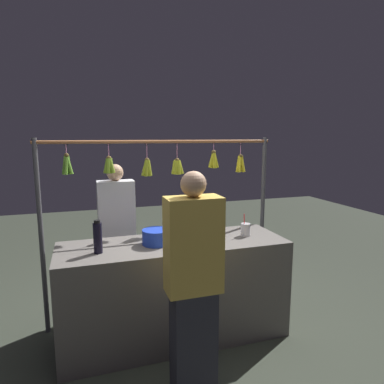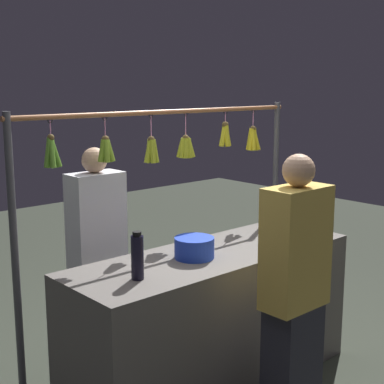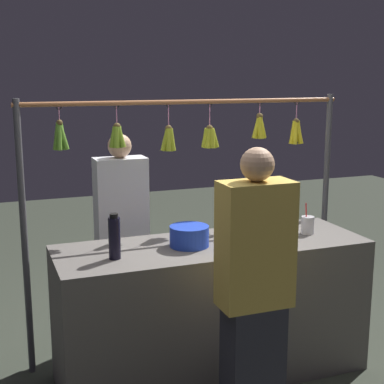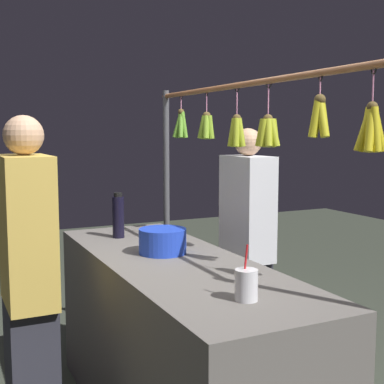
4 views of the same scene
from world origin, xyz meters
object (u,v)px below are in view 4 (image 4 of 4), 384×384
(customer_person, at_px, (29,297))
(blue_bucket, at_px, (162,241))
(drink_cup, at_px, (246,285))
(water_bottle, at_px, (118,216))
(vendor_person, at_px, (247,254))

(customer_person, bearing_deg, blue_bucket, -81.15)
(drink_cup, bearing_deg, water_bottle, 2.78)
(drink_cup, distance_m, customer_person, 1.04)
(drink_cup, relative_size, customer_person, 0.13)
(customer_person, bearing_deg, water_bottle, -45.57)
(blue_bucket, xyz_separation_m, vendor_person, (0.27, -0.70, -0.20))
(drink_cup, bearing_deg, vendor_person, -31.83)
(blue_bucket, bearing_deg, customer_person, 98.85)
(water_bottle, bearing_deg, customer_person, 134.43)
(water_bottle, bearing_deg, drink_cup, -177.22)
(vendor_person, height_order, customer_person, customer_person)
(blue_bucket, height_order, customer_person, customer_person)
(drink_cup, relative_size, vendor_person, 0.14)
(vendor_person, bearing_deg, blue_bucket, 111.53)
(blue_bucket, bearing_deg, water_bottle, 8.73)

